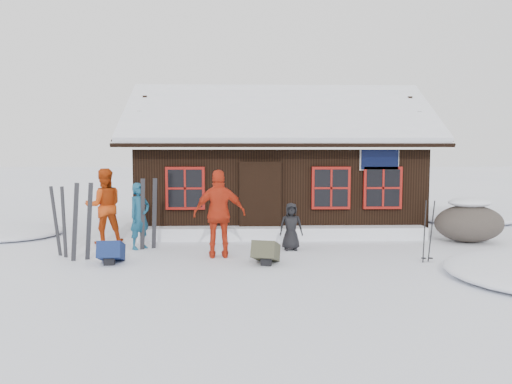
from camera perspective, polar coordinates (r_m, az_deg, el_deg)
The scene contains 15 objects.
ground at distance 11.10m, azimuth -3.74°, elevation -7.49°, with size 120.00×120.00×0.00m, color white.
mountain_hut at distance 15.88m, azimuth 2.32°, elevation 1.96°, with size 8.90×6.09×4.42m.
snow_drift at distance 13.31m, azimuth 3.10°, elevation -4.66°, with size 7.60×0.60×0.35m, color white.
snow_mounds at distance 12.98m, azimuth 3.91°, elevation -5.69°, with size 20.60×13.20×0.48m.
skier_teal at distance 12.24m, azimuth -13.16°, elevation -2.68°, with size 0.58×0.38×1.59m, color navy.
skier_orange_left at distance 13.18m, azimuth -16.97°, elevation -1.55°, with size 0.93×0.72×1.91m, color #BA3B0D.
skier_orange_right at distance 10.97m, azimuth -4.19°, elevation -2.50°, with size 1.14×0.47×1.94m, color red.
skier_crouched at distance 11.82m, azimuth 4.02°, elevation -3.96°, with size 0.55×0.36×1.13m, color black.
boulder at distance 13.96m, azimuth 23.17°, elevation -3.17°, with size 1.75×1.31×1.02m.
ski_pair_left at distance 11.33m, azimuth -19.25°, elevation -3.34°, with size 0.49×0.19×1.72m.
ski_pair_mid at distance 11.93m, azimuth -21.51°, elevation -3.26°, with size 0.45×0.28×1.62m.
ski_pair_right at distance 12.19m, azimuth -12.19°, elevation -2.57°, with size 0.41×0.21×1.74m.
ski_poles at distance 11.15m, azimuth 19.05°, elevation -4.37°, with size 0.24×0.12×1.35m.
backpack_blue at distance 10.93m, azimuth -16.22°, elevation -6.95°, with size 0.48×0.64×0.35m, color navy.
backpack_olive at distance 10.46m, azimuth 1.13°, elevation -7.25°, with size 0.49×0.65×0.35m, color #40402D.
Camera 1 is at (0.41, -10.84, 2.36)m, focal length 35.00 mm.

